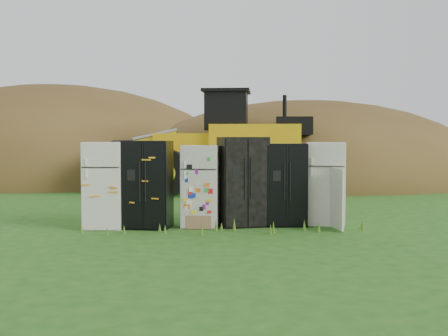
% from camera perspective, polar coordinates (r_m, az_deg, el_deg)
% --- Properties ---
extents(ground, '(120.00, 120.00, 0.00)m').
position_cam_1_polar(ground, '(12.33, -0.31, -5.92)').
color(ground, '#205416').
rests_on(ground, ground).
extents(fridge_leftmost, '(0.88, 0.85, 1.84)m').
position_cam_1_polar(fridge_leftmost, '(12.23, -12.06, -1.72)').
color(fridge_leftmost, white).
rests_on(fridge_leftmost, ground).
extents(fridge_black_side, '(1.12, 0.97, 1.87)m').
position_cam_1_polar(fridge_black_side, '(12.12, -7.76, -1.66)').
color(fridge_black_side, black).
rests_on(fridge_black_side, ground).
extents(fridge_sticker, '(0.92, 0.87, 1.76)m').
position_cam_1_polar(fridge_sticker, '(12.17, -2.39, -1.85)').
color(fridge_sticker, silver).
rests_on(fridge_sticker, ground).
extents(fridge_dark_mid, '(1.08, 0.92, 1.95)m').
position_cam_1_polar(fridge_dark_mid, '(12.30, 1.91, -1.38)').
color(fridge_dark_mid, black).
rests_on(fridge_dark_mid, ground).
extents(fridge_black_right, '(0.98, 0.84, 1.80)m').
position_cam_1_polar(fridge_black_right, '(12.44, 6.22, -1.67)').
color(fridge_black_right, black).
rests_on(fridge_black_right, ground).
extents(fridge_open_door, '(1.04, 1.00, 1.83)m').
position_cam_1_polar(fridge_open_door, '(12.73, 10.36, -1.54)').
color(fridge_open_door, white).
rests_on(fridge_open_door, ground).
extents(wheel_loader, '(7.88, 4.41, 3.60)m').
position_cam_1_polar(wheel_loader, '(19.59, -2.36, 2.67)').
color(wheel_loader, gold).
rests_on(wheel_loader, ground).
extents(dirt_mound_right, '(16.46, 12.07, 7.17)m').
position_cam_1_polar(dirt_mound_right, '(24.90, 8.39, -1.43)').
color(dirt_mound_right, '#493517').
rests_on(dirt_mound_right, ground).
extents(dirt_mound_left, '(17.37, 13.03, 8.77)m').
position_cam_1_polar(dirt_mound_left, '(27.13, -16.74, -1.17)').
color(dirt_mound_left, '#493517').
rests_on(dirt_mound_left, ground).
extents(dirt_mound_back, '(19.29, 12.86, 6.23)m').
position_cam_1_polar(dirt_mound_back, '(30.98, -2.34, -0.54)').
color(dirt_mound_back, '#493517').
rests_on(dirt_mound_back, ground).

